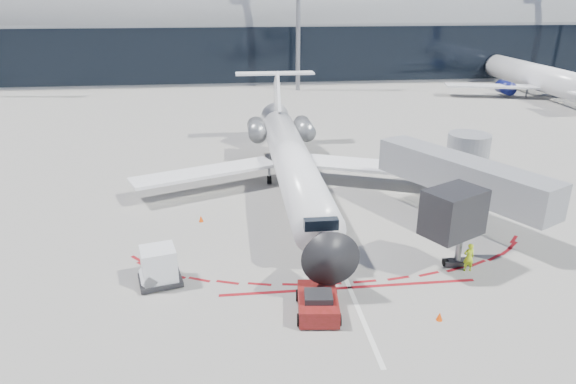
{
  "coord_description": "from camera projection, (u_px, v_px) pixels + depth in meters",
  "views": [
    {
      "loc": [
        -5.98,
        -34.83,
        14.86
      ],
      "look_at": [
        -2.28,
        -2.21,
        2.03
      ],
      "focal_mm": 32.0,
      "sensor_mm": 36.0,
      "label": 1
    }
  ],
  "objects": [
    {
      "name": "apron_stop_bar",
      "position": [
        349.0,
        288.0,
        27.62
      ],
      "size": [
        14.0,
        0.25,
        0.01
      ],
      "primitive_type": "cube",
      "color": "maroon",
      "rests_on": "ground"
    },
    {
      "name": "light_mast_centre",
      "position": [
        298.0,
        8.0,
        78.66
      ],
      "size": [
        0.7,
        0.7,
        25.0
      ],
      "primitive_type": "cylinder",
      "color": "gray",
      "rests_on": "ground"
    },
    {
      "name": "ground",
      "position": [
        315.0,
        205.0,
        38.27
      ],
      "size": [
        260.0,
        260.0,
        0.0
      ],
      "primitive_type": "plane",
      "color": "slate",
      "rests_on": "ground"
    },
    {
      "name": "safety_cone_left",
      "position": [
        201.0,
        219.0,
        35.48
      ],
      "size": [
        0.32,
        0.32,
        0.45
      ],
      "primitive_type": "cone",
      "color": "#F64705",
      "rests_on": "ground"
    },
    {
      "name": "apron_centerline",
      "position": [
        311.0,
        195.0,
        40.12
      ],
      "size": [
        0.25,
        40.0,
        0.01
      ],
      "primitive_type": "cube",
      "color": "silver",
      "rests_on": "ground"
    },
    {
      "name": "bg_airliner_1",
      "position": [
        542.0,
        59.0,
        76.81
      ],
      "size": [
        33.55,
        35.52,
        10.85
      ],
      "primitive_type": null,
      "color": "white",
      "rests_on": "ground"
    },
    {
      "name": "safety_cone_right",
      "position": [
        440.0,
        316.0,
        24.82
      ],
      "size": [
        0.31,
        0.31,
        0.44
      ],
      "primitive_type": "cone",
      "color": "#F64705",
      "rests_on": "ground"
    },
    {
      "name": "pushback_tug",
      "position": [
        318.0,
        303.0,
        25.27
      ],
      "size": [
        2.37,
        4.99,
        1.28
      ],
      "rotation": [
        0.0,
        0.0,
        -0.1
      ],
      "color": "#56120C",
      "rests_on": "ground"
    },
    {
      "name": "uld_container",
      "position": [
        159.0,
        266.0,
        27.67
      ],
      "size": [
        2.64,
        2.39,
        2.11
      ],
      "rotation": [
        0.0,
        0.0,
        0.24
      ],
      "color": "black",
      "rests_on": "ground"
    },
    {
      "name": "ramp_worker",
      "position": [
        469.0,
        257.0,
        29.01
      ],
      "size": [
        0.63,
        0.41,
        1.72
      ],
      "primitive_type": "imported",
      "rotation": [
        0.0,
        0.0,
        3.14
      ],
      "color": "#C3E818",
      "rests_on": "ground"
    },
    {
      "name": "jet_bridge",
      "position": [
        463.0,
        176.0,
        35.41
      ],
      "size": [
        10.03,
        15.2,
        4.9
      ],
      "color": "gray",
      "rests_on": "ground"
    },
    {
      "name": "regional_jet",
      "position": [
        291.0,
        158.0,
        40.48
      ],
      "size": [
        25.39,
        31.31,
        7.84
      ],
      "color": "white",
      "rests_on": "ground"
    },
    {
      "name": "terminal_building",
      "position": [
        260.0,
        28.0,
        95.3
      ],
      "size": [
        150.0,
        24.15,
        24.0
      ],
      "color": "gray",
      "rests_on": "ground"
    }
  ]
}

